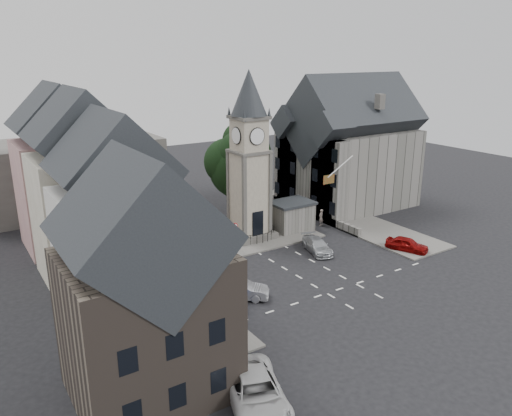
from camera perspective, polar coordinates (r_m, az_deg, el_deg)
ground at (r=43.80m, az=4.87°, el=-6.46°), size 120.00×120.00×0.00m
pavement_west at (r=43.20m, az=-13.57°, el=-7.16°), size 6.00×30.00×0.14m
pavement_east at (r=56.78m, az=9.55°, el=-0.92°), size 6.00×26.00×0.14m
central_island at (r=50.60m, az=0.69°, el=-2.95°), size 10.00×8.00×0.16m
road_markings at (r=40.03m, az=9.74°, el=-9.05°), size 20.00×8.00×0.01m
clock_tower at (r=47.60m, az=-0.79°, el=5.82°), size 4.86×4.86×16.25m
stone_shelter at (r=51.54m, az=4.06°, el=-0.88°), size 4.30×3.30×3.08m
town_tree at (r=53.03m, az=-1.84°, el=5.75°), size 7.20×7.20×10.80m
warning_sign_post at (r=45.55m, az=-2.45°, el=-2.70°), size 0.70×0.19×2.85m
terrace_pink at (r=49.65m, az=-21.31°, el=3.29°), size 8.10×7.60×12.80m
terrace_cream at (r=42.06m, az=-18.96°, el=1.15°), size 8.10×7.60×12.80m
terrace_tudor at (r=34.78m, az=-15.54°, el=-2.53°), size 8.10×7.60×12.00m
building_sw_stone at (r=26.80m, az=-12.44°, el=-10.38°), size 8.60×7.60×10.40m
backdrop_west at (r=62.37m, az=-20.31°, el=3.64°), size 20.00×10.00×8.00m
east_building at (r=59.73m, az=10.48°, el=6.09°), size 14.40×11.40×12.60m
east_boundary_wall at (r=56.34m, az=6.09°, el=-0.51°), size 0.40×16.00×0.90m
flagpole at (r=49.49m, az=9.61°, el=4.70°), size 3.68×0.10×2.74m
car_west_blue at (r=35.46m, az=-4.38°, el=-11.20°), size 4.25×1.82×1.43m
car_west_silver at (r=37.74m, az=-1.87°, el=-9.30°), size 4.34×3.84×1.43m
car_west_grey at (r=43.98m, az=-7.39°, el=-5.39°), size 5.88×4.38×1.48m
car_island_silver at (r=44.19m, az=-4.39°, el=-5.13°), size 2.87×4.95×1.54m
car_island_east at (r=46.43m, az=7.00°, el=-4.28°), size 2.85×4.62×1.25m
car_east_red at (r=48.32m, az=16.87°, el=-4.00°), size 2.95×4.17×1.32m
van_sw_white at (r=27.45m, az=-0.00°, el=-20.34°), size 4.62×6.69×1.70m
pedestrian at (r=53.37m, az=7.44°, el=-1.07°), size 0.75×0.60×1.80m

